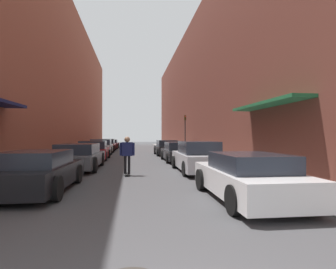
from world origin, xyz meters
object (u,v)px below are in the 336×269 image
traffic_light (185,129)px  parked_car_right_2 (178,152)px  parked_car_left_5 (111,144)px  parked_car_right_0 (247,177)px  parked_car_right_3 (166,148)px  parked_car_left_3 (101,147)px  parked_car_left_1 (79,157)px  parked_car_left_0 (38,172)px  parked_car_left_2 (94,151)px  parked_car_right_1 (197,157)px  skateboarder (127,152)px  parked_car_left_4 (107,145)px

traffic_light → parked_car_right_2: bearing=-105.0°
parked_car_left_5 → parked_car_right_0: 29.26m
parked_car_right_0 → parked_car_right_3: 15.87m
parked_car_left_3 → traffic_light: 7.89m
parked_car_left_1 → parked_car_right_3: (5.51, 8.94, 0.01)m
parked_car_left_0 → parked_car_left_3: (-0.03, 16.46, 0.07)m
parked_car_right_0 → parked_car_left_3: bearing=107.2°
parked_car_left_2 → traffic_light: (7.61, 5.46, 1.64)m
parked_car_left_5 → parked_car_right_3: size_ratio=1.16×
parked_car_left_3 → parked_car_right_1: 14.06m
parked_car_left_2 → traffic_light: bearing=35.7°
parked_car_left_0 → parked_car_right_1: parked_car_right_1 is taller
parked_car_right_3 → traffic_light: traffic_light is taller
parked_car_right_1 → parked_car_right_2: parked_car_right_1 is taller
parked_car_right_2 → parked_car_left_1: bearing=-148.5°
parked_car_right_0 → parked_car_right_2: size_ratio=0.95×
parked_car_right_2 → skateboarder: bearing=-118.8°
parked_car_right_1 → parked_car_right_3: (0.00, 10.57, -0.04)m
parked_car_left_4 → traffic_light: size_ratio=1.23×
parked_car_left_0 → parked_car_right_0: parked_car_left_0 is taller
traffic_light → parked_car_left_5: bearing=125.1°
parked_car_right_3 → parked_car_left_3: bearing=158.0°
skateboarder → parked_car_right_2: bearing=61.2°
parked_car_right_0 → traffic_light: bearing=83.3°
parked_car_right_2 → parked_car_right_3: (-0.03, 5.54, 0.02)m
parked_car_right_1 → parked_car_left_2: bearing=128.2°
parked_car_left_1 → parked_car_left_5: 21.79m
parked_car_right_2 → skateboarder: (-3.18, -5.77, 0.38)m
parked_car_left_1 → skateboarder: bearing=-45.2°
parked_car_left_3 → parked_car_right_1: size_ratio=1.05×
parked_car_right_2 → traffic_light: bearing=75.0°
parked_car_left_4 → parked_car_right_0: 23.92m
parked_car_right_0 → parked_car_right_3: parked_car_right_3 is taller
parked_car_left_2 → traffic_light: 9.51m
parked_car_right_1 → traffic_light: (2.04, 12.55, 1.60)m
parked_car_right_1 → parked_car_right_3: size_ratio=1.09×
parked_car_left_3 → parked_car_right_2: (5.71, -7.83, -0.06)m
parked_car_left_1 → parked_car_left_4: bearing=90.4°
parked_car_left_4 → parked_car_right_3: bearing=-52.7°
parked_car_right_1 → traffic_light: bearing=80.8°
parked_car_left_0 → parked_car_left_2: size_ratio=1.02×
parked_car_right_3 → parked_car_left_0: bearing=-111.8°
parked_car_left_1 → parked_car_left_4: (-0.13, 16.33, 0.03)m
parked_car_left_0 → parked_car_left_1: 5.24m
parked_car_left_4 → traffic_light: bearing=-35.2°
parked_car_left_1 → traffic_light: (7.54, 10.91, 1.64)m
traffic_light → parked_car_left_3: bearing=177.6°
parked_car_left_1 → parked_car_right_1: (5.51, -1.64, 0.04)m
parked_car_left_5 → parked_car_right_3: parked_car_right_3 is taller
parked_car_right_3 → parked_car_right_0: bearing=-90.2°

